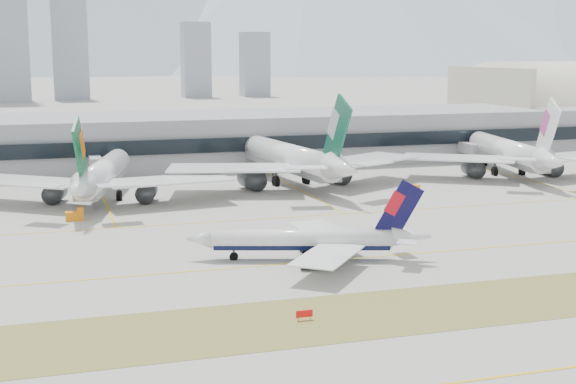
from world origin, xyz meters
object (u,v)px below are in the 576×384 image
object	(u,v)px
widebody_eva	(101,176)
terminal	(200,139)
widebody_cathay	(293,160)
widebody_china_air	(511,154)
taxiing_airliner	(311,240)

from	to	relation	value
widebody_eva	terminal	world-z (taller)	widebody_eva
widebody_cathay	terminal	bearing A→B (deg)	10.44
widebody_cathay	terminal	size ratio (longest dim) A/B	0.25
widebody_china_air	widebody_eva	bearing A→B (deg)	103.72
widebody_eva	widebody_cathay	size ratio (longest dim) A/B	0.86
widebody_eva	terminal	size ratio (longest dim) A/B	0.21
widebody_china_air	terminal	size ratio (longest dim) A/B	0.23
taxiing_airliner	widebody_eva	size ratio (longest dim) A/B	0.67
taxiing_airliner	widebody_cathay	size ratio (longest dim) A/B	0.57
widebody_cathay	widebody_china_air	size ratio (longest dim) A/B	1.09
taxiing_airliner	terminal	world-z (taller)	terminal
widebody_eva	taxiing_airliner	bearing A→B (deg)	-141.16
widebody_cathay	terminal	xyz separation A→B (m)	(-14.68, 47.25, 0.91)
widebody_eva	terminal	distance (m)	64.64
taxiing_airliner	widebody_china_air	size ratio (longest dim) A/B	0.62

